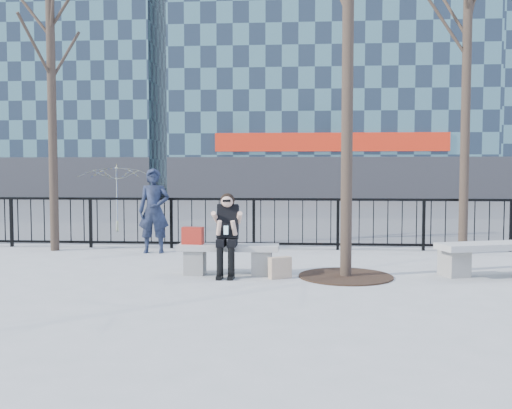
# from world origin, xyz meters

# --- Properties ---
(ground) EXTENTS (120.00, 120.00, 0.00)m
(ground) POSITION_xyz_m (0.00, 0.00, 0.00)
(ground) COLOR gray
(ground) RESTS_ON ground
(street_surface) EXTENTS (60.00, 23.00, 0.01)m
(street_surface) POSITION_xyz_m (0.00, 15.00, 0.00)
(street_surface) COLOR #474747
(street_surface) RESTS_ON ground
(railing) EXTENTS (14.00, 0.06, 1.10)m
(railing) POSITION_xyz_m (0.00, 3.00, 0.55)
(railing) COLOR black
(railing) RESTS_ON ground
(building_left) EXTENTS (16.20, 10.20, 22.60)m
(building_left) POSITION_xyz_m (-15.00, 27.00, 11.30)
(building_left) COLOR #477072
(building_left) RESTS_ON ground
(tree_left) EXTENTS (2.80, 2.80, 6.50)m
(tree_left) POSITION_xyz_m (-4.00, 2.50, 4.86)
(tree_left) COLOR black
(tree_left) RESTS_ON ground
(tree_grate) EXTENTS (1.50, 1.50, 0.02)m
(tree_grate) POSITION_xyz_m (1.90, -0.10, 0.01)
(tree_grate) COLOR black
(tree_grate) RESTS_ON ground
(bench_main) EXTENTS (1.65, 0.46, 0.49)m
(bench_main) POSITION_xyz_m (0.00, 0.00, 0.30)
(bench_main) COLOR slate
(bench_main) RESTS_ON ground
(bench_second) EXTENTS (1.84, 0.51, 0.55)m
(bench_second) POSITION_xyz_m (4.26, 0.11, 0.33)
(bench_second) COLOR slate
(bench_second) RESTS_ON ground
(seated_woman) EXTENTS (0.50, 0.64, 1.34)m
(seated_woman) POSITION_xyz_m (0.00, -0.16, 0.67)
(seated_woman) COLOR black
(seated_woman) RESTS_ON ground
(handbag) EXTENTS (0.36, 0.21, 0.28)m
(handbag) POSITION_xyz_m (-0.59, 0.02, 0.63)
(handbag) COLOR maroon
(handbag) RESTS_ON bench_main
(shopping_bag) EXTENTS (0.38, 0.29, 0.34)m
(shopping_bag) POSITION_xyz_m (0.86, -0.29, 0.17)
(shopping_bag) COLOR #C5AD8C
(shopping_bag) RESTS_ON ground
(standing_man) EXTENTS (0.67, 0.46, 1.74)m
(standing_man) POSITION_xyz_m (-1.81, 2.31, 0.87)
(standing_man) COLOR black
(standing_man) RESTS_ON ground
(vendor_umbrella) EXTENTS (2.46, 2.49, 1.87)m
(vendor_umbrella) POSITION_xyz_m (-3.79, 6.00, 0.94)
(vendor_umbrella) COLOR yellow
(vendor_umbrella) RESTS_ON ground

